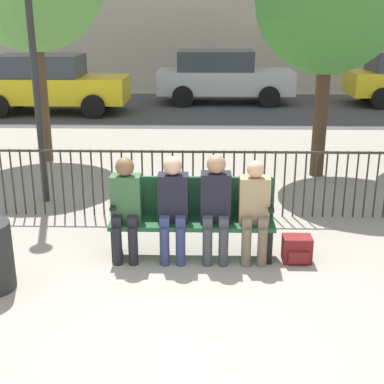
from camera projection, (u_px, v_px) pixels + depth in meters
name	position (u px, v px, depth m)	size (l,w,h in m)	color
ground_plane	(187.00, 343.00, 4.63)	(80.00, 80.00, 0.00)	gray
park_bench	(192.00, 214.00, 6.20)	(1.89, 0.45, 0.92)	#194728
seated_person_0	(126.00, 203.00, 6.04)	(0.34, 0.39, 1.20)	black
seated_person_1	(173.00, 203.00, 6.03)	(0.34, 0.39, 1.22)	navy
seated_person_2	(216.00, 202.00, 6.01)	(0.34, 0.39, 1.24)	#3D3D42
seated_person_3	(254.00, 206.00, 6.01)	(0.34, 0.39, 1.18)	brown
backpack	(297.00, 249.00, 6.12)	(0.33, 0.27, 0.30)	maroon
fence_railing	(193.00, 178.00, 7.37)	(9.01, 0.03, 0.95)	#2D2823
tree_0	(329.00, 0.00, 8.52)	(2.39, 2.39, 4.12)	#422D1E
lamp_post	(31.00, 35.00, 7.37)	(0.28, 0.28, 3.68)	black
street_surface	(201.00, 108.00, 16.00)	(24.00, 6.00, 0.01)	#3D3D3F
parked_car_0	(49.00, 83.00, 15.07)	(4.20, 1.94, 1.62)	yellow
parked_car_2	(222.00, 76.00, 16.73)	(4.20, 1.94, 1.62)	#B7B7BC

